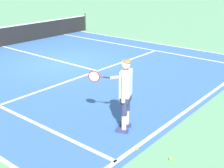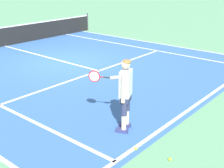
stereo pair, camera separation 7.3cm
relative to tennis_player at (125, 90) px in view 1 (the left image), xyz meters
name	(u,v)px [view 1 (the left image)]	position (x,y,z in m)	size (l,w,h in m)	color
ground_plane	(66,63)	(2.98, 5.28, -0.99)	(80.00, 80.00, 0.00)	#609E70
court_inner_surface	(77,66)	(2.98, 4.63, -0.99)	(10.98, 10.99, 0.00)	#3866A8
line_baseline	(204,98)	(2.98, -0.67, -0.99)	(10.98, 0.10, 0.01)	white
line_service	(98,71)	(2.98, 3.52, -0.99)	(8.23, 0.10, 0.01)	white
line_centre_service	(43,57)	(2.98, 6.72, -0.99)	(0.10, 6.40, 0.01)	white
line_singles_right	(136,47)	(7.09, 4.63, -0.99)	(0.10, 10.59, 0.01)	white
line_doubles_right	(151,43)	(8.47, 4.63, -0.99)	(0.10, 10.59, 0.01)	white
tennis_net	(2,37)	(2.98, 9.92, -0.49)	(11.96, 0.08, 1.07)	#333338
tennis_player	(125,90)	(0.00, 0.00, 0.00)	(0.56, 1.23, 1.71)	navy
tennis_ball_near_feet	(137,148)	(-0.54, -0.73, -0.96)	(0.07, 0.07, 0.07)	#CCE02D
tennis_ball_by_baseline	(171,159)	(-0.41, -1.46, -0.96)	(0.07, 0.07, 0.07)	#CCE02D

